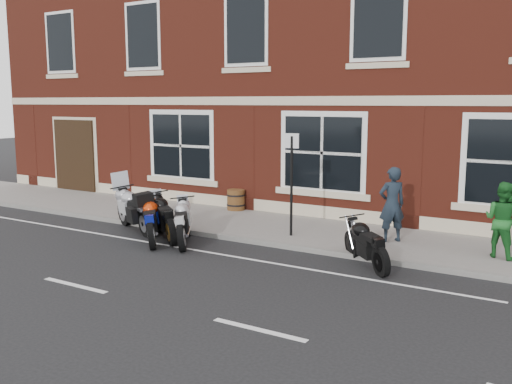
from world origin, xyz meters
TOP-DOWN VIEW (x-y plane):
  - ground at (0.00, 0.00)m, footprint 80.00×80.00m
  - sidewalk at (0.00, 3.00)m, footprint 30.00×3.00m
  - kerb at (0.00, 1.42)m, footprint 30.00×0.16m
  - pub_building at (0.00, 10.50)m, footprint 24.00×12.00m
  - moto_touring_silver at (-2.26, 1.00)m, footprint 2.11×1.16m
  - moto_sport_red at (-1.02, 0.34)m, footprint 1.47×1.73m
  - moto_sport_black at (-1.00, 0.75)m, footprint 1.84×1.50m
  - moto_sport_silver at (-0.26, 0.61)m, footprint 1.31×1.82m
  - moto_naked_black at (4.16, 1.03)m, footprint 1.50×1.50m
  - pedestrian_left at (4.05, 2.91)m, footprint 0.76×0.75m
  - pedestrian_right at (6.48, 2.76)m, footprint 0.95×0.84m
  - barrel_planter at (-1.25, 4.30)m, footprint 0.56×0.56m
  - parking_sign at (1.77, 2.20)m, footprint 0.35×0.07m

SIDE VIEW (x-z plane):
  - ground at x=0.00m, z-range 0.00..0.00m
  - sidewalk at x=0.00m, z-range 0.00..0.12m
  - kerb at x=0.00m, z-range 0.00..0.12m
  - barrel_planter at x=-1.25m, z-range 0.12..0.74m
  - moto_naked_black at x=4.16m, z-range 0.07..0.96m
  - moto_sport_silver at x=-0.26m, z-range 0.07..1.03m
  - moto_sport_red at x=-1.02m, z-range 0.07..1.03m
  - moto_sport_black at x=-1.00m, z-range 0.07..1.08m
  - moto_touring_silver at x=-2.26m, z-range -0.14..1.37m
  - pedestrian_right at x=6.48m, z-range 0.12..1.73m
  - pedestrian_left at x=4.05m, z-range 0.12..1.89m
  - parking_sign at x=1.77m, z-range 0.31..2.82m
  - pub_building at x=0.00m, z-range 0.00..12.00m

